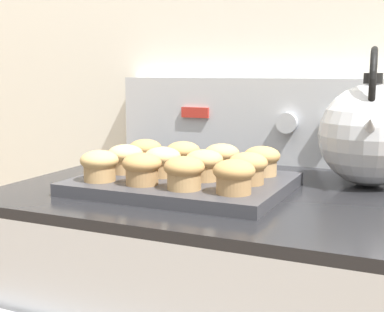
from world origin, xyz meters
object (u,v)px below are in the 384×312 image
muffin_r0_c3 (234,176)px  muffin_r2_c0 (145,152)px  muffin_r2_c3 (262,160)px  muffin_r1_c1 (163,161)px  muffin_r2_c2 (223,157)px  muffin_pan (184,184)px  muffin_r1_c2 (205,164)px  muffin_r0_c0 (99,165)px  muffin_r0_c2 (184,172)px  muffin_r1_c3 (248,167)px  muffin_r1_c0 (125,158)px  tea_kettle (370,133)px  muffin_r0_c1 (142,168)px  muffin_r2_c1 (183,154)px

muffin_r0_c3 → muffin_r2_c0: bearing=147.3°
muffin_r2_c3 → muffin_r1_c1: bearing=-152.3°
muffin_r2_c0 → muffin_r2_c2: bearing=0.3°
muffin_r2_c2 → muffin_r2_c3: same height
muffin_pan → muffin_r1_c2: muffin_r1_c2 is taller
muffin_r0_c0 → muffin_r2_c3: (0.25, 0.17, 0.00)m
muffin_r0_c2 → muffin_r1_c3: bearing=46.1°
muffin_pan → muffin_r1_c0: size_ratio=5.49×
muffin_r0_c3 → muffin_r2_c2: same height
muffin_r0_c3 → muffin_r1_c0: (-0.25, 0.08, 0.00)m
muffin_r0_c2 → muffin_r1_c0: (-0.16, 0.08, 0.00)m
muffin_r0_c0 → tea_kettle: 0.51m
muffin_r1_c0 → muffin_r1_c2: 0.17m
muffin_r0_c1 → muffin_r1_c3: bearing=26.5°
muffin_r2_c0 → muffin_r2_c1: (0.09, 0.00, 0.00)m
muffin_r0_c2 → muffin_r2_c0: same height
muffin_r0_c3 → muffin_r2_c2: bearing=116.7°
muffin_r1_c0 → muffin_r2_c1: bearing=46.6°
muffin_r2_c3 → tea_kettle: (0.18, 0.10, 0.05)m
muffin_r1_c3 → muffin_r2_c2: same height
muffin_r1_c3 → muffin_r0_c0: bearing=-160.9°
muffin_r2_c3 → tea_kettle: size_ratio=0.26×
muffin_r0_c2 → muffin_r1_c3: size_ratio=1.00×
muffin_pan → muffin_r1_c3: 0.13m
muffin_r0_c2 → muffin_r0_c3: bearing=3.4°
muffin_r1_c2 → muffin_r2_c0: size_ratio=1.00×
muffin_r1_c0 → muffin_r2_c0: same height
muffin_r0_c0 → muffin_r2_c3: same height
muffin_r0_c3 → tea_kettle: 0.32m
muffin_r2_c1 → tea_kettle: bearing=15.6°
muffin_r2_c1 → muffin_r2_c2: bearing=0.4°
muffin_pan → muffin_r2_c2: (0.04, 0.08, 0.04)m
muffin_pan → muffin_r2_c0: muffin_r2_c0 is taller
muffin_r0_c1 → muffin_r0_c2: bearing=-2.5°
muffin_r2_c3 → tea_kettle: tea_kettle is taller
muffin_r0_c1 → muffin_r1_c1: 0.08m
muffin_pan → muffin_r0_c3: (0.13, -0.08, 0.04)m
muffin_r0_c0 → muffin_r2_c0: 0.17m
muffin_r0_c1 → muffin_pan: bearing=63.9°
muffin_r2_c3 → tea_kettle: bearing=27.9°
muffin_r1_c2 → muffin_r1_c3: 0.08m
muffin_r0_c2 → muffin_r2_c3: (0.08, 0.17, 0.00)m
muffin_r0_c0 → muffin_r2_c2: bearing=45.3°
muffin_r1_c2 → muffin_r2_c3: size_ratio=1.00×
muffin_pan → muffin_r2_c3: muffin_r2_c3 is taller
muffin_r0_c3 → muffin_r2_c1: (-0.17, 0.16, 0.00)m
muffin_r0_c3 → muffin_r2_c3: 0.16m
muffin_r1_c0 → muffin_r2_c3: size_ratio=1.00×
muffin_r2_c1 → muffin_r0_c2: bearing=-64.0°
muffin_pan → muffin_r2_c2: muffin_r2_c2 is taller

